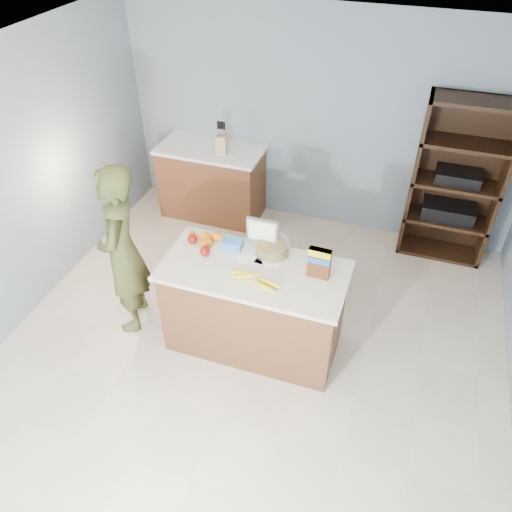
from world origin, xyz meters
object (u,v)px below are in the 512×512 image
(counter_peninsula, at_px, (254,310))
(person, at_px, (122,252))
(shelving_unit, at_px, (455,184))
(cereal_box, at_px, (319,261))
(tv, at_px, (262,232))

(counter_peninsula, distance_m, person, 1.28)
(counter_peninsula, height_order, shelving_unit, shelving_unit)
(counter_peninsula, bearing_deg, shelving_unit, 52.89)
(person, distance_m, cereal_box, 1.75)
(shelving_unit, bearing_deg, person, -142.24)
(tv, relative_size, cereal_box, 1.03)
(counter_peninsula, xyz_separation_m, tv, (-0.03, 0.31, 0.64))
(person, bearing_deg, counter_peninsula, 73.18)
(tv, bearing_deg, shelving_unit, 47.68)
(shelving_unit, relative_size, cereal_box, 6.57)
(person, bearing_deg, shelving_unit, 106.88)
(tv, bearing_deg, person, -161.30)
(tv, distance_m, cereal_box, 0.60)
(shelving_unit, relative_size, person, 1.07)
(shelving_unit, distance_m, tv, 2.36)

